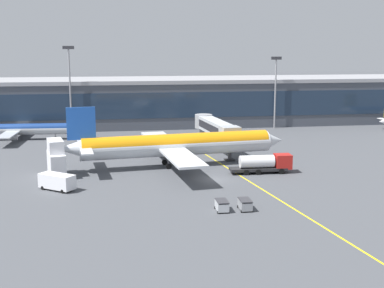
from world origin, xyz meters
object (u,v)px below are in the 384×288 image
at_px(catering_lift, 56,159).
at_px(commuter_jet_far, 18,129).
at_px(main_airliner, 176,145).
at_px(baggage_cart_1, 245,204).
at_px(fuel_tanker, 265,163).
at_px(baggage_cart_0, 222,205).
at_px(lavatory_truck, 56,181).

distance_m(catering_lift, commuter_jet_far, 39.12).
xyz_separation_m(main_airliner, baggage_cart_1, (6.07, -27.01, -3.29)).
relative_size(main_airliner, baggage_cart_1, 16.00).
xyz_separation_m(main_airliner, fuel_tanker, (14.72, -7.41, -2.33)).
xyz_separation_m(baggage_cart_0, commuter_jet_far, (-36.61, 59.87, 1.78)).
bearing_deg(main_airliner, catering_lift, -168.95).
height_order(fuel_tanker, catering_lift, catering_lift).
bearing_deg(catering_lift, baggage_cart_0, -43.65).
bearing_deg(baggage_cart_0, fuel_tanker, 58.81).
height_order(catering_lift, baggage_cart_0, catering_lift).
distance_m(baggage_cart_1, commuter_jet_far, 71.95).
xyz_separation_m(main_airliner, baggage_cart_0, (2.87, -26.98, -3.29)).
height_order(catering_lift, commuter_jet_far, commuter_jet_far).
bearing_deg(commuter_jet_far, baggage_cart_0, -58.55).
bearing_deg(fuel_tanker, catering_lift, 174.75).
xyz_separation_m(fuel_tanker, catering_lift, (-35.81, 3.29, 1.32)).
distance_m(fuel_tanker, commuter_jet_far, 63.03).
bearing_deg(baggage_cart_1, lavatory_truck, 151.80).
height_order(lavatory_truck, baggage_cart_0, lavatory_truck).
height_order(fuel_tanker, commuter_jet_far, commuter_jet_far).
distance_m(lavatory_truck, baggage_cart_1, 29.86).
bearing_deg(lavatory_truck, baggage_cart_1, -28.20).
bearing_deg(catering_lift, commuter_jet_far, 108.87).
bearing_deg(main_airliner, baggage_cart_1, -77.34).
height_order(baggage_cart_1, commuter_jet_far, commuter_jet_far).
relative_size(baggage_cart_1, commuter_jet_far, 0.09).
distance_m(fuel_tanker, baggage_cart_0, 22.90).
xyz_separation_m(fuel_tanker, commuter_jet_far, (-48.46, 40.30, 0.81)).
height_order(lavatory_truck, baggage_cart_1, lavatory_truck).
height_order(main_airliner, fuel_tanker, main_airliner).
bearing_deg(baggage_cart_0, catering_lift, 136.35).
distance_m(main_airliner, baggage_cart_1, 27.88).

